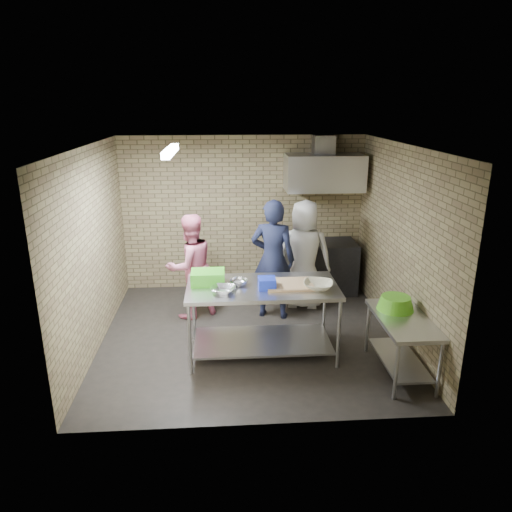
{
  "coord_description": "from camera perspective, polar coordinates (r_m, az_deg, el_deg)",
  "views": [
    {
      "loc": [
        -0.35,
        -6.22,
        3.25
      ],
      "look_at": [
        0.1,
        0.2,
        1.15
      ],
      "focal_mm": 33.57,
      "sensor_mm": 36.0,
      "label": 1
    }
  ],
  "objects": [
    {
      "name": "floor",
      "position": [
        7.03,
        -0.71,
        -9.48
      ],
      "size": [
        4.2,
        4.2,
        0.0
      ],
      "primitive_type": "plane",
      "color": "black",
      "rests_on": "ground"
    },
    {
      "name": "ceiling",
      "position": [
        6.26,
        -0.81,
        13.02
      ],
      "size": [
        4.2,
        4.2,
        0.0
      ],
      "primitive_type": "plane",
      "rotation": [
        3.14,
        0.0,
        0.0
      ],
      "color": "black",
      "rests_on": "ground"
    },
    {
      "name": "back_wall",
      "position": [
        8.45,
        -1.54,
        5.06
      ],
      "size": [
        4.2,
        0.06,
        2.7
      ],
      "primitive_type": "cube",
      "color": "#94885D",
      "rests_on": "ground"
    },
    {
      "name": "front_wall",
      "position": [
        4.64,
        0.68,
        -6.09
      ],
      "size": [
        4.2,
        0.06,
        2.7
      ],
      "primitive_type": "cube",
      "color": "#94885D",
      "rests_on": "ground"
    },
    {
      "name": "left_wall",
      "position": [
        6.74,
        -18.89,
        0.68
      ],
      "size": [
        0.06,
        4.0,
        2.7
      ],
      "primitive_type": "cube",
      "color": "#94885D",
      "rests_on": "ground"
    },
    {
      "name": "right_wall",
      "position": [
        6.95,
        16.8,
        1.42
      ],
      "size": [
        0.06,
        4.0,
        2.7
      ],
      "primitive_type": "cube",
      "color": "#94885D",
      "rests_on": "ground"
    },
    {
      "name": "prep_table",
      "position": [
        6.37,
        0.74,
        -7.63
      ],
      "size": [
        1.95,
        0.97,
        0.97
      ],
      "primitive_type": "cube",
      "color": "#B9BBC0",
      "rests_on": "floor"
    },
    {
      "name": "side_counter",
      "position": [
        6.26,
        16.87,
        -10.14
      ],
      "size": [
        0.6,
        1.2,
        0.75
      ],
      "primitive_type": "cube",
      "color": "silver",
      "rests_on": "floor"
    },
    {
      "name": "stove",
      "position": [
        8.53,
        7.72,
        -1.28
      ],
      "size": [
        1.2,
        0.7,
        0.9
      ],
      "primitive_type": "cube",
      "color": "black",
      "rests_on": "floor"
    },
    {
      "name": "range_hood",
      "position": [
        8.18,
        8.14,
        9.81
      ],
      "size": [
        1.3,
        0.6,
        0.6
      ],
      "primitive_type": "cube",
      "color": "silver",
      "rests_on": "back_wall"
    },
    {
      "name": "hood_duct",
      "position": [
        8.28,
        8.06,
        13.04
      ],
      "size": [
        0.35,
        0.3,
        0.3
      ],
      "primitive_type": "cube",
      "color": "#A5A8AD",
      "rests_on": "back_wall"
    },
    {
      "name": "wall_shelf",
      "position": [
        8.46,
        9.83,
        8.76
      ],
      "size": [
        0.8,
        0.2,
        0.04
      ],
      "primitive_type": "cube",
      "color": "#3F2B19",
      "rests_on": "back_wall"
    },
    {
      "name": "fluorescent_fixture",
      "position": [
        6.29,
        -10.16,
        12.22
      ],
      "size": [
        0.1,
        1.25,
        0.08
      ],
      "primitive_type": "cube",
      "color": "white",
      "rests_on": "ceiling"
    },
    {
      "name": "green_crate",
      "position": [
        6.24,
        -5.75,
        -2.56
      ],
      "size": [
        0.43,
        0.32,
        0.17
      ],
      "primitive_type": "cube",
      "color": "green",
      "rests_on": "prep_table"
    },
    {
      "name": "blue_tub",
      "position": [
        6.06,
        1.31,
        -3.27
      ],
      "size": [
        0.22,
        0.22,
        0.14
      ],
      "primitive_type": "cube",
      "color": "#1B33CE",
      "rests_on": "prep_table"
    },
    {
      "name": "cutting_board",
      "position": [
        6.19,
        4.01,
        -3.39
      ],
      "size": [
        0.6,
        0.45,
        0.03
      ],
      "primitive_type": "cube",
      "color": "tan",
      "rests_on": "prep_table"
    },
    {
      "name": "mixing_bowl_a",
      "position": [
        5.96,
        -3.89,
        -4.04
      ],
      "size": [
        0.37,
        0.37,
        0.07
      ],
      "primitive_type": "imported",
      "rotation": [
        0.0,
        0.0,
        -0.25
      ],
      "color": "silver",
      "rests_on": "prep_table"
    },
    {
      "name": "mixing_bowl_b",
      "position": [
        6.19,
        -2.05,
        -3.14
      ],
      "size": [
        0.28,
        0.28,
        0.07
      ],
      "primitive_type": "imported",
      "rotation": [
        0.0,
        0.0,
        -0.25
      ],
      "color": "silver",
      "rests_on": "prep_table"
    },
    {
      "name": "ceramic_bowl",
      "position": [
        6.12,
        7.44,
        -3.47
      ],
      "size": [
        0.46,
        0.46,
        0.09
      ],
      "primitive_type": "imported",
      "rotation": [
        0.0,
        0.0,
        -0.25
      ],
      "color": "beige",
      "rests_on": "prep_table"
    },
    {
      "name": "green_basin",
      "position": [
        6.26,
        16.29,
        -5.38
      ],
      "size": [
        0.46,
        0.46,
        0.17
      ],
      "primitive_type": null,
      "color": "#59C626",
      "rests_on": "side_counter"
    },
    {
      "name": "bottle_green",
      "position": [
        8.48,
        10.86,
        9.37
      ],
      "size": [
        0.06,
        0.06,
        0.15
      ],
      "primitive_type": "cylinder",
      "color": "green",
      "rests_on": "wall_shelf"
    },
    {
      "name": "man_navy",
      "position": [
        7.31,
        2.02,
        -0.42
      ],
      "size": [
        0.78,
        0.62,
        1.87
      ],
      "primitive_type": "imported",
      "rotation": [
        0.0,
        0.0,
        2.87
      ],
      "color": "black",
      "rests_on": "floor"
    },
    {
      "name": "woman_pink",
      "position": [
        7.42,
        -7.82,
        -1.24
      ],
      "size": [
        1.0,
        0.94,
        1.64
      ],
      "primitive_type": "imported",
      "rotation": [
        0.0,
        0.0,
        3.69
      ],
      "color": "pink",
      "rests_on": "floor"
    },
    {
      "name": "woman_white",
      "position": [
        7.71,
        5.75,
        0.14
      ],
      "size": [
        0.97,
        0.73,
        1.78
      ],
      "primitive_type": "imported",
      "rotation": [
        0.0,
        0.0,
        2.93
      ],
      "color": "silver",
      "rests_on": "floor"
    }
  ]
}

